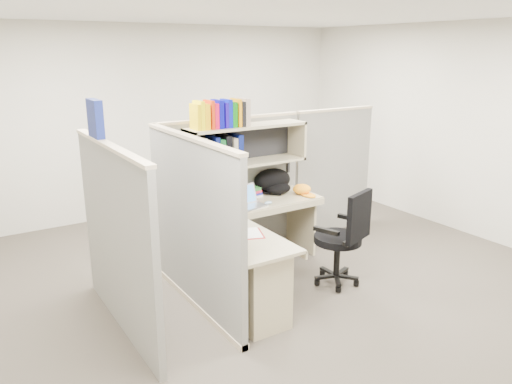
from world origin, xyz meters
TOP-DOWN VIEW (x-y plane):
  - ground at (0.00, 0.00)m, footprint 6.00×6.00m
  - room_shell at (0.00, 0.00)m, footprint 6.00×6.00m
  - cubicle at (-0.37, 0.45)m, footprint 3.79×1.84m
  - desk at (-0.41, -0.29)m, footprint 1.74×1.75m
  - laptop at (-0.04, 0.39)m, footprint 0.37×0.37m
  - backpack at (0.50, 0.72)m, footprint 0.56×0.50m
  - orange_cap at (0.73, 0.50)m, footprint 0.22×0.26m
  - snack_canister at (-0.48, -0.06)m, footprint 0.10×0.10m
  - tissue_box at (-0.71, -0.44)m, footprint 0.13×0.13m
  - mouse at (0.18, 0.38)m, footprint 0.09×0.06m
  - paper_cup at (-0.01, 0.73)m, footprint 0.08×0.08m
  - book_stack at (0.19, 0.75)m, footprint 0.18×0.23m
  - loose_paper at (-0.47, -0.27)m, footprint 0.28×0.32m
  - task_chair at (0.55, -0.40)m, footprint 0.59×0.55m

SIDE VIEW (x-z plane):
  - ground at x=0.00m, z-range 0.00..0.00m
  - task_chair at x=0.55m, z-range -0.15..0.87m
  - desk at x=-0.41m, z-range 0.07..0.80m
  - loose_paper at x=-0.47m, z-range 0.73..0.73m
  - mouse at x=0.18m, z-range 0.73..0.76m
  - paper_cup at x=-0.01m, z-range 0.73..0.83m
  - snack_canister at x=-0.48m, z-range 0.73..0.83m
  - book_stack at x=0.19m, z-range 0.73..0.84m
  - orange_cap at x=0.73m, z-range 0.73..0.85m
  - tissue_box at x=-0.71m, z-range 0.73..0.93m
  - laptop at x=-0.04m, z-range 0.73..0.96m
  - backpack at x=0.50m, z-range 0.73..1.00m
  - cubicle at x=-0.37m, z-range -0.07..1.88m
  - room_shell at x=0.00m, z-range -1.38..4.62m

